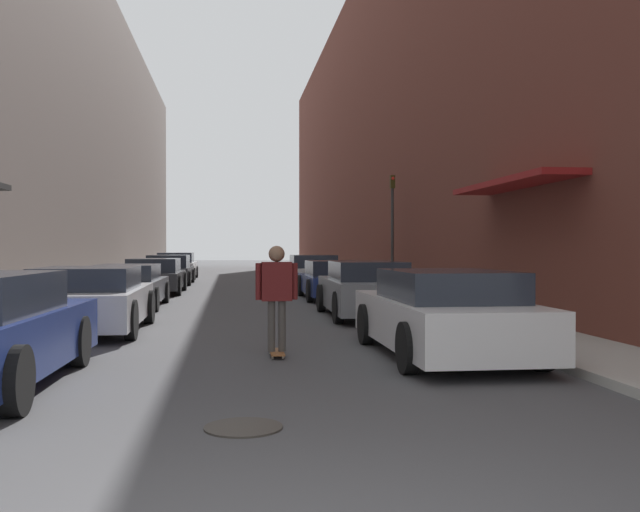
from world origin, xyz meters
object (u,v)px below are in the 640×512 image
Objects in this scene: traffic_light at (392,221)px; parked_car_right_0 at (444,314)px; parked_car_left_2 at (128,286)px; parked_car_right_2 at (332,280)px; parked_car_right_1 at (366,290)px; parked_car_left_1 at (90,300)px; parked_car_left_5 at (176,266)px; skateboarder at (277,289)px; parked_car_left_3 at (155,276)px; manhole_cover at (243,427)px; parked_car_left_4 at (169,270)px; parked_car_right_3 at (313,272)px.

parked_car_right_0 is at bearing -99.82° from traffic_light.
parked_car_right_0 is 14.07m from traffic_light.
parked_car_left_2 is 1.04× the size of parked_car_right_2.
parked_car_left_2 is 6.77m from parked_car_right_1.
parked_car_left_5 reaches higher than parked_car_left_1.
skateboarder is (-2.45, 0.33, 0.38)m from parked_car_right_0.
parked_car_left_3 is 1.03× the size of parked_car_right_0.
parked_car_left_3 is at bearing 110.49° from parked_car_right_0.
traffic_light is (5.38, 17.56, 2.53)m from manhole_cover.
traffic_light is at bearing 50.58° from parked_car_left_1.
parked_car_left_4 is 16.71m from parked_car_right_1.
parked_car_left_2 is at bearing 90.92° from parked_car_left_1.
skateboarder is at bearing -102.09° from parked_car_right_2.
parked_car_right_3 is 1.11× the size of traffic_light.
skateboarder is 0.41× the size of traffic_light.
parked_car_right_0 reaches higher than parked_car_left_2.
parked_car_right_3 is 17.60m from skateboarder.
skateboarder reaches higher than parked_car_left_1.
parked_car_right_3 is 4.99m from traffic_light.
parked_car_left_1 is 4.83m from skateboarder.
parked_car_left_5 is 0.97× the size of parked_car_right_0.
parked_car_right_3 is at bearing 89.74° from parked_car_right_0.
manhole_cover is at bearing -84.65° from parked_car_left_5.
parked_car_left_1 is at bearing 133.87° from skateboarder.
parked_car_right_1 is at bearing 90.17° from parked_car_right_0.
parked_car_right_0 is (5.78, -3.80, 0.01)m from parked_car_left_1.
parked_car_left_3 is 1.07× the size of parked_car_left_5.
parked_car_left_5 is at bearing 111.23° from parked_car_right_2.
parked_car_right_1 is at bearing -90.48° from parked_car_right_3.
manhole_cover is (-3.09, -21.57, -0.64)m from parked_car_right_3.
parked_car_left_2 is at bearing 110.58° from skateboarder.
manhole_cover is at bearing -128.18° from parked_car_right_0.
parked_car_left_5 is at bearing 122.10° from parked_car_right_3.
parked_car_right_3 is at bearing 89.63° from parked_car_right_2.
parked_car_left_3 is at bearing -89.35° from parked_car_left_5.
parked_car_left_2 is 6.04m from parked_car_left_3.
parked_car_left_2 is 1.08× the size of parked_car_right_3.
parked_car_left_2 is at bearing -89.83° from parked_car_left_5.
parked_car_left_3 reaches higher than manhole_cover.
parked_car_right_1 is at bearing -69.67° from parked_car_left_4.
traffic_light is (8.20, -8.01, 1.92)m from parked_car_left_4.
parked_car_left_3 is at bearing -89.70° from parked_car_left_4.
parked_car_right_0 reaches higher than parked_car_right_2.
manhole_cover is at bearing -100.94° from parked_car_right_2.
traffic_light is at bearing 72.95° from manhole_cover.
parked_car_left_3 is at bearing 98.20° from manhole_cover.
parked_car_right_3 reaches higher than parked_car_right_2.
parked_car_left_4 is at bearing 90.30° from parked_car_left_3.
parked_car_left_1 is at bearing -89.87° from parked_car_left_4.
parked_car_left_4 is 1.00× the size of parked_car_right_1.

